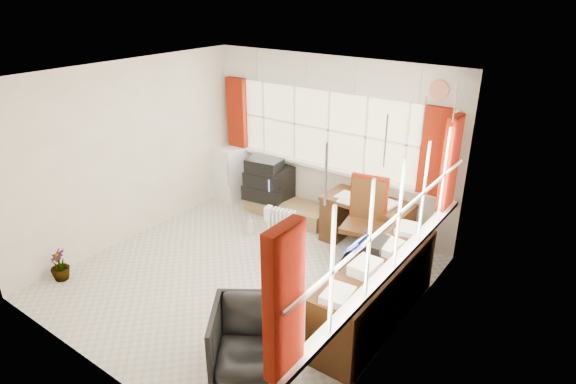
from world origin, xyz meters
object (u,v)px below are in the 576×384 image
object	(u,v)px
desk_lamp	(384,189)
credenza	(377,290)
task_chair	(365,219)
tv_bench	(288,209)
mini_fridge	(231,172)
desk	(366,221)
office_chair	(251,339)
crt_tv	(272,182)
radiator	(282,232)

from	to	relation	value
desk_lamp	credenza	size ratio (longest dim) A/B	0.20
desk_lamp	task_chair	xyz separation A→B (m)	(-0.10, -0.28, -0.35)
tv_bench	mini_fridge	size ratio (longest dim) A/B	1.55
desk	credenza	size ratio (longest dim) A/B	0.61
office_chair	desk_lamp	bearing A→B (deg)	54.13
desk_lamp	office_chair	bearing A→B (deg)	-91.02
desk_lamp	crt_tv	world-z (taller)	desk_lamp
credenza	mini_fridge	xyz separation A→B (m)	(-3.53, 1.60, 0.06)
desk_lamp	radiator	xyz separation A→B (m)	(-1.17, -0.62, -0.73)
desk_lamp	tv_bench	distance (m)	1.90
radiator	tv_bench	world-z (taller)	radiator
crt_tv	task_chair	bearing A→B (deg)	-14.91
desk_lamp	radiator	size ratio (longest dim) A/B	0.68
crt_tv	mini_fridge	world-z (taller)	mini_fridge
task_chair	desk	bearing A→B (deg)	113.45
office_chair	radiator	xyz separation A→B (m)	(-1.13, 2.01, -0.10)
desk	mini_fridge	distance (m)	2.68
desk_lamp	radiator	distance (m)	1.52
desk	mini_fridge	bearing A→B (deg)	175.85
office_chair	tv_bench	world-z (taller)	office_chair
crt_tv	office_chair	bearing A→B (deg)	-55.55
desk_lamp	radiator	bearing A→B (deg)	-152.10
radiator	mini_fridge	xyz separation A→B (m)	(-1.76, 0.92, 0.21)
desk_lamp	credenza	distance (m)	1.54
radiator	credenza	world-z (taller)	credenza
office_chair	task_chair	bearing A→B (deg)	56.33
task_chair	credenza	world-z (taller)	task_chair
tv_bench	office_chair	bearing A→B (deg)	-60.08
credenza	crt_tv	distance (m)	3.02
task_chair	mini_fridge	xyz separation A→B (m)	(-2.84, 0.58, -0.18)
desk	radiator	distance (m)	1.17
desk	office_chair	xyz separation A→B (m)	(0.22, -2.74, -0.05)
crt_tv	desk	bearing A→B (deg)	-4.05
task_chair	office_chair	xyz separation A→B (m)	(0.05, -2.35, -0.29)
desk_lamp	office_chair	size ratio (longest dim) A/B	0.54
crt_tv	radiator	bearing A→B (deg)	-45.47
radiator	task_chair	bearing A→B (deg)	17.42
credenza	radiator	bearing A→B (deg)	158.91
task_chair	credenza	bearing A→B (deg)	-56.07
desk_lamp	task_chair	size ratio (longest dim) A/B	0.34
task_chair	office_chair	bearing A→B (deg)	-88.82
mini_fridge	task_chair	bearing A→B (deg)	-11.53
desk_lamp	tv_bench	size ratio (longest dim) A/B	0.28
desk_lamp	task_chair	bearing A→B (deg)	-108.56
tv_bench	crt_tv	xyz separation A→B (m)	(-0.32, 0.01, 0.38)
radiator	credenza	bearing A→B (deg)	-21.09
office_chair	mini_fridge	world-z (taller)	mini_fridge
radiator	credenza	distance (m)	1.90
desk_lamp	office_chair	xyz separation A→B (m)	(-0.05, -2.63, -0.64)
radiator	tv_bench	size ratio (longest dim) A/B	0.42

